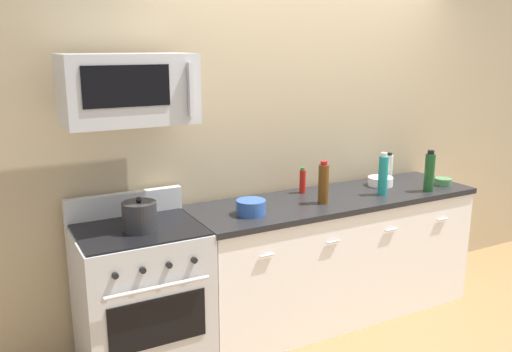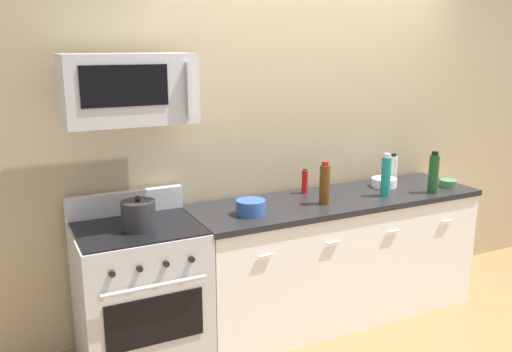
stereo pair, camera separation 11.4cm
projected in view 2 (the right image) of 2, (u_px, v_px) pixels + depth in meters
ground_plane at (334, 313)px, 4.14m from camera, size 6.33×6.33×0.00m
back_wall at (310, 131)px, 4.18m from camera, size 5.28×0.10×2.70m
counter_unit at (336, 257)px, 4.03m from camera, size 2.19×0.66×0.92m
range_oven at (141, 295)px, 3.41m from camera, size 0.76×0.69×1.07m
microwave at (128, 89)px, 3.14m from camera, size 0.74×0.44×0.40m
bottle_vinegar_white at (393, 169)px, 4.32m from camera, size 0.06×0.06×0.24m
bottle_wine_amber at (325, 184)px, 3.74m from camera, size 0.07×0.07×0.30m
bottle_wine_green at (434, 173)px, 4.02m from camera, size 0.07×0.07×0.31m
bottle_sparkling_teal at (386, 176)px, 3.93m from camera, size 0.07×0.07×0.32m
bottle_hot_sauce_red at (305, 181)px, 4.01m from camera, size 0.05×0.05×0.19m
bowl_white_ceramic at (384, 182)px, 4.21m from camera, size 0.19×0.19×0.07m
bowl_green_glaze at (448, 183)px, 4.21m from camera, size 0.13×0.13×0.05m
bowl_blue_mixing at (251, 207)px, 3.52m from camera, size 0.19×0.19×0.10m
stockpot at (138, 215)px, 3.23m from camera, size 0.20×0.20×0.21m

